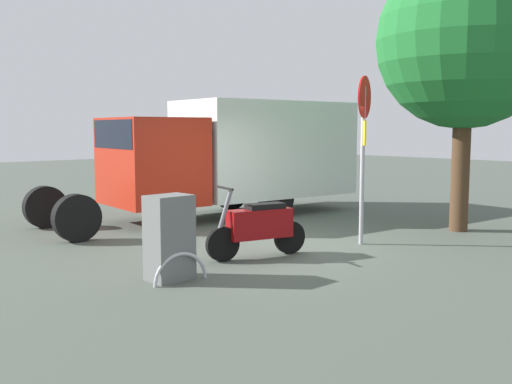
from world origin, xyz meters
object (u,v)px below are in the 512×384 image
object	(u,v)px
utility_cabinet	(169,238)
bike_rack_hoop	(181,282)
street_tree	(465,41)
stop_sign	(363,133)
motorcycle	(259,226)
box_truck_near	(233,152)

from	to	relation	value
utility_cabinet	bike_rack_hoop	xyz separation A→B (m)	(-0.03, 0.23, -0.60)
street_tree	bike_rack_hoop	size ratio (longest dim) A/B	6.66
bike_rack_hoop	stop_sign	bearing A→B (deg)	-179.70
motorcycle	utility_cabinet	world-z (taller)	motorcycle
street_tree	utility_cabinet	world-z (taller)	street_tree
motorcycle	bike_rack_hoop	xyz separation A→B (m)	(1.86, 0.46, -0.52)
box_truck_near	motorcycle	world-z (taller)	box_truck_near
motorcycle	bike_rack_hoop	size ratio (longest dim) A/B	2.10
box_truck_near	street_tree	xyz separation A→B (m)	(-2.17, 4.75, 2.30)
street_tree	utility_cabinet	bearing A→B (deg)	-5.65
box_truck_near	motorcycle	bearing A→B (deg)	60.55
bike_rack_hoop	motorcycle	bearing A→B (deg)	-166.04
box_truck_near	stop_sign	bearing A→B (deg)	88.23
stop_sign	street_tree	bearing A→B (deg)	170.42
stop_sign	bike_rack_hoop	size ratio (longest dim) A/B	3.60
bike_rack_hoop	street_tree	bearing A→B (deg)	176.34
utility_cabinet	box_truck_near	bearing A→B (deg)	-137.64
motorcycle	street_tree	world-z (taller)	street_tree
stop_sign	utility_cabinet	bearing A→B (deg)	-3.04
box_truck_near	utility_cabinet	xyz separation A→B (m)	(4.49, 4.09, -0.96)
motorcycle	stop_sign	distance (m)	2.65
box_truck_near	utility_cabinet	size ratio (longest dim) A/B	6.65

